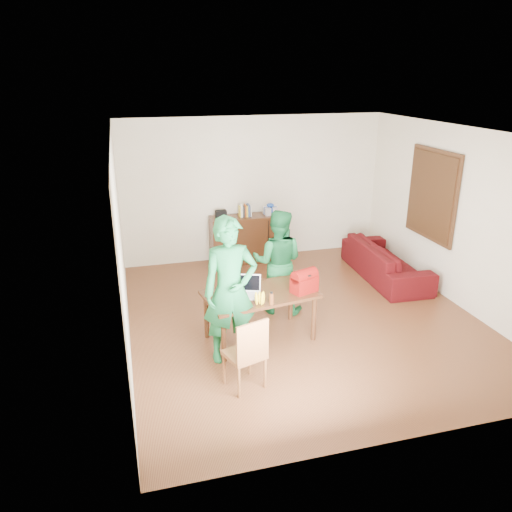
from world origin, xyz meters
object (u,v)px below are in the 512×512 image
object	(u,v)px
laptop	(247,293)
sofa	(386,261)
chair	(245,367)
person_far	(278,262)
person_near	(230,291)
bottle	(271,298)
red_bag	(304,283)
table	(260,299)

from	to	relation	value
laptop	sofa	size ratio (longest dim) A/B	0.19
chair	sofa	xyz separation A→B (m)	(3.19, 2.54, 0.04)
chair	person_far	xyz separation A→B (m)	(0.95, 1.79, 0.53)
chair	person_near	xyz separation A→B (m)	(-0.02, 0.65, 0.67)
person_far	person_near	bearing A→B (deg)	73.87
bottle	red_bag	world-z (taller)	red_bag
sofa	laptop	bearing A→B (deg)	120.75
person_far	sofa	world-z (taller)	person_far
laptop	sofa	xyz separation A→B (m)	(2.92, 1.57, -0.42)
person_far	sofa	xyz separation A→B (m)	(2.24, 0.75, -0.49)
chair	red_bag	bearing A→B (deg)	23.25
person_near	sofa	distance (m)	3.77
red_bag	bottle	bearing A→B (deg)	-175.35
red_bag	laptop	bearing A→B (deg)	154.46
chair	person_near	size ratio (longest dim) A/B	0.48
laptop	red_bag	world-z (taller)	red_bag
person_near	red_bag	distance (m)	1.10
chair	person_far	bearing A→B (deg)	44.28
person_near	person_far	distance (m)	1.50
person_near	bottle	size ratio (longest dim) A/B	10.89
red_bag	sofa	xyz separation A→B (m)	(2.15, 1.63, -0.50)
table	bottle	world-z (taller)	bottle
table	person_far	distance (m)	0.93
table	person_near	world-z (taller)	person_near
table	bottle	xyz separation A→B (m)	(0.05, -0.37, 0.17)
chair	bottle	size ratio (longest dim) A/B	5.24
table	person_far	size ratio (longest dim) A/B	0.99
table	chair	distance (m)	1.17
laptop	bottle	size ratio (longest dim) A/B	2.35
person_far	red_bag	distance (m)	0.89
person_near	bottle	xyz separation A→B (m)	(0.53, 0.00, -0.16)
person_near	laptop	size ratio (longest dim) A/B	4.63
table	sofa	size ratio (longest dim) A/B	0.75
chair	person_near	distance (m)	0.94
table	laptop	xyz separation A→B (m)	(-0.19, -0.05, 0.13)
person_near	person_far	world-z (taller)	person_near
bottle	sofa	distance (m)	3.31
person_near	bottle	world-z (taller)	person_near
table	chair	bearing A→B (deg)	-123.39
person_far	bottle	world-z (taller)	person_far
red_bag	sofa	distance (m)	2.75
table	laptop	size ratio (longest dim) A/B	3.89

